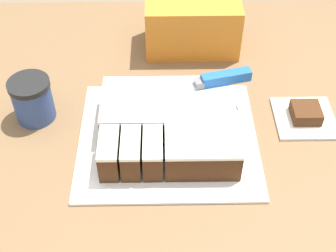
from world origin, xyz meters
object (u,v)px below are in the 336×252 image
Objects in this scene: coffee_cup at (33,100)px; cake_board at (168,139)px; storage_box at (192,24)px; knife at (213,80)px; brownie at (306,113)px; cake at (169,125)px.

cake_board is at bearing -14.67° from coffee_cup.
storage_box is (0.06, 0.31, 0.06)m from cake_board.
storage_box reaches higher than coffee_cup.
knife is 0.20m from brownie.
coffee_cup is at bearing 178.21° from brownie.
storage_box is at bearing 78.79° from cake_board.
storage_box is (-0.03, 0.23, -0.02)m from knife.
brownie is at bearing 10.47° from cake.
knife is 2.86× the size of coffee_cup.
knife is (0.09, 0.08, 0.08)m from cake_board.
coffee_cup is 0.41m from storage_box.
knife is at bearing 42.86° from cake_board.
coffee_cup is at bearing -11.27° from knife.
cake_board is at bearing 29.35° from knife.
brownie is 0.34m from storage_box.
coffee_cup reaches higher than cake_board.
knife and coffee_cup have the same top height.
brownie is (0.19, -0.03, -0.06)m from knife.
knife is at bearing 170.62° from brownie.
knife is 0.36m from coffee_cup.
coffee_cup is at bearing 165.84° from cake.
cake_board is 1.60× the size of storage_box.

